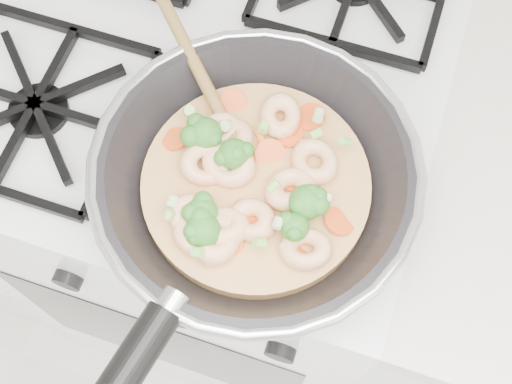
% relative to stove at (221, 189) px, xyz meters
% --- Properties ---
extents(stove, '(0.60, 0.60, 0.92)m').
position_rel_stove_xyz_m(stove, '(0.00, 0.00, 0.00)').
color(stove, white).
rests_on(stove, ground).
extents(skillet, '(0.39, 0.55, 0.10)m').
position_rel_stove_xyz_m(skillet, '(0.12, -0.18, 0.50)').
color(skillet, black).
rests_on(skillet, stove).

